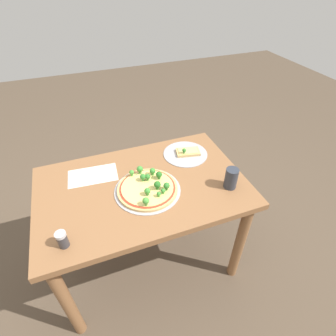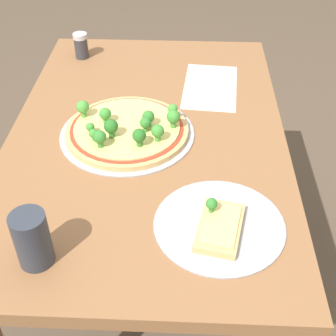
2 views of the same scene
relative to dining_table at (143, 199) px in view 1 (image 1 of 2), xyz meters
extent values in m
plane|color=brown|center=(0.00, 0.00, -0.60)|extent=(8.00, 8.00, 0.00)
cube|color=brown|center=(0.00, 0.00, 0.09)|extent=(1.11, 0.72, 0.04)
cylinder|color=brown|center=(-0.50, -0.30, -0.27)|extent=(0.06, 0.06, 0.67)
cylinder|color=brown|center=(0.50, -0.30, -0.27)|extent=(0.06, 0.06, 0.67)
cylinder|color=brown|center=(-0.50, 0.30, -0.27)|extent=(0.06, 0.06, 0.67)
cylinder|color=brown|center=(0.50, 0.30, -0.27)|extent=(0.06, 0.06, 0.67)
cylinder|color=#A3A3A8|center=(-0.02, 0.05, 0.11)|extent=(0.35, 0.35, 0.00)
cylinder|color=tan|center=(-0.02, 0.05, 0.12)|extent=(0.32, 0.32, 0.01)
cylinder|color=#B73823|center=(-0.02, 0.05, 0.13)|extent=(0.29, 0.29, 0.00)
cylinder|color=#EACC75|center=(-0.02, 0.05, 0.13)|extent=(0.27, 0.27, 0.00)
sphere|color=#286B23|center=(-0.06, 0.08, 0.16)|extent=(0.04, 0.04, 0.04)
cylinder|color=#37742D|center=(-0.06, 0.08, 0.14)|extent=(0.02, 0.02, 0.02)
sphere|color=#3D8933|center=(-0.08, 0.12, 0.15)|extent=(0.02, 0.02, 0.02)
cylinder|color=#488E3A|center=(-0.08, 0.12, 0.14)|extent=(0.01, 0.01, 0.01)
sphere|color=#479338|center=(0.04, -0.07, 0.15)|extent=(0.03, 0.03, 0.03)
cylinder|color=#51973E|center=(0.04, -0.07, 0.14)|extent=(0.01, 0.01, 0.01)
sphere|color=#337A2D|center=(-0.03, 0.00, 0.16)|extent=(0.03, 0.03, 0.03)
cylinder|color=#3F8136|center=(-0.03, 0.00, 0.14)|extent=(0.01, 0.01, 0.01)
sphere|color=#3D8933|center=(-0.07, -0.03, 0.16)|extent=(0.03, 0.03, 0.03)
cylinder|color=#488E3A|center=(-0.07, -0.03, 0.14)|extent=(0.01, 0.01, 0.01)
sphere|color=#3D8933|center=(0.00, 0.11, 0.16)|extent=(0.03, 0.03, 0.03)
cylinder|color=#488E3A|center=(0.00, 0.11, 0.14)|extent=(0.01, 0.01, 0.01)
sphere|color=#337A2D|center=(-0.01, -0.01, 0.16)|extent=(0.03, 0.03, 0.03)
cylinder|color=#3F8136|center=(-0.01, -0.01, 0.14)|extent=(0.01, 0.01, 0.01)
sphere|color=#337A2D|center=(-0.10, 0.10, 0.16)|extent=(0.03, 0.03, 0.03)
cylinder|color=#3F8136|center=(-0.10, 0.10, 0.14)|extent=(0.01, 0.01, 0.01)
sphere|color=#286B23|center=(-0.09, 0.01, 0.16)|extent=(0.03, 0.03, 0.03)
cylinder|color=#37742D|center=(-0.09, 0.01, 0.14)|extent=(0.02, 0.02, 0.02)
sphere|color=#479338|center=(0.03, 0.17, 0.16)|extent=(0.03, 0.03, 0.03)
cylinder|color=#51973E|center=(0.03, 0.17, 0.14)|extent=(0.02, 0.02, 0.02)
sphere|color=#3D8933|center=(-0.05, 0.14, 0.15)|extent=(0.02, 0.02, 0.02)
cylinder|color=#488E3A|center=(-0.05, 0.14, 0.14)|extent=(0.01, 0.01, 0.01)
sphere|color=#3D8933|center=(-0.01, -0.07, 0.16)|extent=(0.03, 0.03, 0.03)
cylinder|color=#488E3A|center=(-0.01, -0.07, 0.14)|extent=(0.02, 0.02, 0.02)
cylinder|color=#A3A3A8|center=(-0.33, -0.18, 0.11)|extent=(0.27, 0.27, 0.00)
cube|color=tan|center=(-0.35, -0.18, 0.12)|extent=(0.16, 0.11, 0.02)
cube|color=#EACC75|center=(-0.35, -0.18, 0.13)|extent=(0.13, 0.09, 0.00)
sphere|color=#337A2D|center=(-0.31, -0.16, 0.15)|extent=(0.02, 0.02, 0.02)
cylinder|color=#3F8136|center=(-0.31, -0.16, 0.14)|extent=(0.01, 0.01, 0.01)
cylinder|color=#2D333D|center=(-0.44, 0.18, 0.17)|extent=(0.07, 0.07, 0.12)
cylinder|color=#333338|center=(0.42, 0.25, 0.14)|extent=(0.04, 0.04, 0.07)
cylinder|color=#B2B2B7|center=(0.42, 0.25, 0.18)|extent=(0.05, 0.05, 0.02)
cube|color=silver|center=(0.24, -0.17, 0.11)|extent=(0.28, 0.18, 0.00)
camera|label=1|loc=(0.23, 1.02, 1.07)|focal=28.00mm
camera|label=2|loc=(-1.00, -0.10, 0.81)|focal=50.00mm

